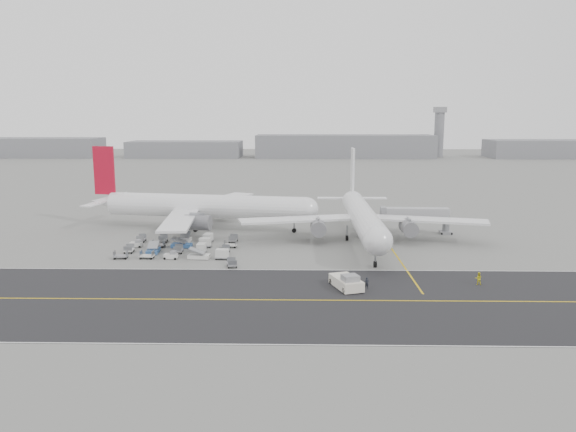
{
  "coord_description": "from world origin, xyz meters",
  "views": [
    {
      "loc": [
        11.73,
        -94.2,
        25.79
      ],
      "look_at": [
        9.62,
        12.0,
        6.77
      ],
      "focal_mm": 35.0,
      "sensor_mm": 36.0,
      "label": 1
    }
  ],
  "objects_px": {
    "airliner_a": "(201,206)",
    "jet_bridge": "(416,215)",
    "airliner_b": "(362,216)",
    "control_tower": "(439,131)",
    "ground_crew_b": "(478,278)",
    "ground_crew_a": "(367,283)",
    "pushback_tug": "(347,282)"
  },
  "relations": [
    {
      "from": "airliner_a",
      "to": "pushback_tug",
      "type": "distance_m",
      "value": 53.81
    },
    {
      "from": "ground_crew_b",
      "to": "ground_crew_a",
      "type": "bearing_deg",
      "value": 18.46
    },
    {
      "from": "control_tower",
      "to": "airliner_a",
      "type": "xyz_separation_m",
      "value": [
        -110.79,
        -232.8,
        -10.83
      ]
    },
    {
      "from": "airliner_b",
      "to": "jet_bridge",
      "type": "xyz_separation_m",
      "value": [
        12.68,
        7.53,
        -1.05
      ]
    },
    {
      "from": "jet_bridge",
      "to": "ground_crew_b",
      "type": "distance_m",
      "value": 38.33
    },
    {
      "from": "airliner_a",
      "to": "ground_crew_a",
      "type": "xyz_separation_m",
      "value": [
        32.83,
        -44.48,
        -4.57
      ]
    },
    {
      "from": "airliner_b",
      "to": "control_tower",
      "type": "bearing_deg",
      "value": 72.8
    },
    {
      "from": "airliner_a",
      "to": "jet_bridge",
      "type": "xyz_separation_m",
      "value": [
        48.34,
        -4.03,
        -1.27
      ]
    },
    {
      "from": "jet_bridge",
      "to": "ground_crew_a",
      "type": "xyz_separation_m",
      "value": [
        -15.52,
        -40.45,
        -3.29
      ]
    },
    {
      "from": "airliner_a",
      "to": "jet_bridge",
      "type": "relative_size",
      "value": 3.43
    },
    {
      "from": "ground_crew_a",
      "to": "airliner_a",
      "type": "bearing_deg",
      "value": 144.47
    },
    {
      "from": "ground_crew_a",
      "to": "ground_crew_b",
      "type": "xyz_separation_m",
      "value": [
        17.53,
        2.31,
        0.12
      ]
    },
    {
      "from": "jet_bridge",
      "to": "ground_crew_b",
      "type": "height_order",
      "value": "jet_bridge"
    },
    {
      "from": "airliner_b",
      "to": "ground_crew_b",
      "type": "distance_m",
      "value": 34.22
    },
    {
      "from": "pushback_tug",
      "to": "ground_crew_b",
      "type": "height_order",
      "value": "pushback_tug"
    },
    {
      "from": "ground_crew_a",
      "to": "ground_crew_b",
      "type": "relative_size",
      "value": 0.88
    },
    {
      "from": "airliner_a",
      "to": "jet_bridge",
      "type": "distance_m",
      "value": 48.53
    },
    {
      "from": "airliner_a",
      "to": "pushback_tug",
      "type": "height_order",
      "value": "airliner_a"
    },
    {
      "from": "pushback_tug",
      "to": "ground_crew_a",
      "type": "bearing_deg",
      "value": -16.71
    },
    {
      "from": "jet_bridge",
      "to": "pushback_tug",
      "type": "bearing_deg",
      "value": -112.55
    },
    {
      "from": "airliner_a",
      "to": "pushback_tug",
      "type": "bearing_deg",
      "value": -137.11
    },
    {
      "from": "control_tower",
      "to": "jet_bridge",
      "type": "relative_size",
      "value": 1.98
    },
    {
      "from": "pushback_tug",
      "to": "ground_crew_b",
      "type": "xyz_separation_m",
      "value": [
        20.57,
        2.43,
        -0.03
      ]
    },
    {
      "from": "ground_crew_a",
      "to": "control_tower",
      "type": "bearing_deg",
      "value": 92.34
    },
    {
      "from": "airliner_b",
      "to": "jet_bridge",
      "type": "height_order",
      "value": "airliner_b"
    },
    {
      "from": "airliner_a",
      "to": "ground_crew_b",
      "type": "relative_size",
      "value": 27.65
    },
    {
      "from": "control_tower",
      "to": "pushback_tug",
      "type": "height_order",
      "value": "control_tower"
    },
    {
      "from": "control_tower",
      "to": "airliner_b",
      "type": "height_order",
      "value": "control_tower"
    },
    {
      "from": "control_tower",
      "to": "jet_bridge",
      "type": "distance_m",
      "value": 245.22
    },
    {
      "from": "pushback_tug",
      "to": "ground_crew_a",
      "type": "xyz_separation_m",
      "value": [
        3.05,
        0.12,
        -0.15
      ]
    },
    {
      "from": "airliner_b",
      "to": "jet_bridge",
      "type": "distance_m",
      "value": 14.78
    },
    {
      "from": "control_tower",
      "to": "airliner_b",
      "type": "bearing_deg",
      "value": -107.09
    }
  ]
}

